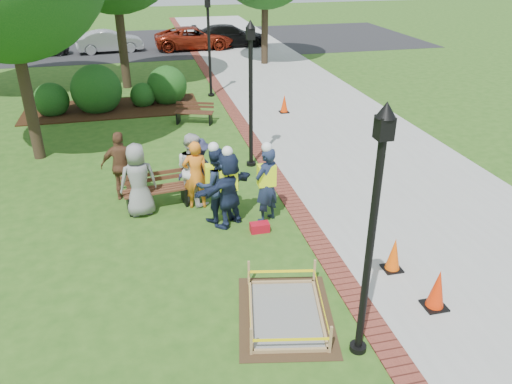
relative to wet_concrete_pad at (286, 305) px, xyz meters
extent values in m
plane|color=#285116|center=(-0.32, 1.90, -0.23)|extent=(100.00, 100.00, 0.00)
cube|color=#9E9E99|center=(4.68, 11.90, -0.22)|extent=(6.00, 60.00, 0.02)
cube|color=maroon|center=(1.43, 11.90, -0.22)|extent=(0.50, 60.00, 0.03)
cube|color=#381E0F|center=(-3.32, 13.90, -0.21)|extent=(7.00, 3.00, 0.05)
cube|color=black|center=(-0.32, 28.90, -0.23)|extent=(36.00, 12.00, 0.01)
cube|color=#47331E|center=(0.00, 0.00, -0.23)|extent=(2.12, 2.59, 0.01)
cube|color=gray|center=(0.00, 0.00, -0.21)|extent=(1.53, 2.00, 0.04)
cube|color=tan|center=(0.00, 0.00, -0.19)|extent=(1.68, 2.14, 0.08)
cube|color=tan|center=(0.00, 0.00, 0.04)|extent=(1.71, 2.18, 0.55)
cube|color=yellow|center=(0.00, 0.00, 0.07)|extent=(1.65, 2.12, 0.06)
cube|color=brown|center=(-2.02, 4.78, 0.27)|extent=(1.69, 0.69, 0.04)
cube|color=brown|center=(-2.06, 5.04, 0.52)|extent=(1.63, 0.26, 0.26)
cube|color=black|center=(-2.02, 4.78, 0.01)|extent=(1.55, 0.74, 0.48)
cube|color=#50291B|center=(-0.26, 11.26, 0.21)|extent=(1.49, 0.88, 0.04)
cube|color=#50291B|center=(-0.18, 11.48, 0.43)|extent=(1.36, 0.52, 0.23)
cube|color=black|center=(-0.26, 11.26, -0.02)|extent=(1.38, 0.88, 0.42)
cube|color=black|center=(2.76, -0.43, -0.21)|extent=(0.42, 0.42, 0.06)
cone|color=red|center=(2.76, -0.43, 0.21)|extent=(0.33, 0.33, 0.77)
cube|color=black|center=(2.56, 0.85, -0.21)|extent=(0.38, 0.38, 0.05)
cone|color=#FF5808|center=(2.56, 0.85, 0.17)|extent=(0.30, 0.30, 0.71)
cube|color=black|center=(3.41, 11.76, -0.21)|extent=(0.38, 0.38, 0.05)
cone|color=#F63D07|center=(3.41, 11.76, 0.16)|extent=(0.30, 0.30, 0.69)
cube|color=#B30D1F|center=(0.25, 2.99, -0.12)|extent=(0.45, 0.25, 0.22)
cylinder|color=black|center=(0.93, -1.10, 1.67)|extent=(0.12, 0.12, 3.80)
cube|color=black|center=(0.93, -1.10, 3.67)|extent=(0.22, 0.22, 0.32)
cone|color=black|center=(0.93, -1.10, 3.92)|extent=(0.28, 0.28, 0.22)
cylinder|color=black|center=(0.93, -1.10, -0.18)|extent=(0.28, 0.28, 0.10)
cylinder|color=black|center=(0.93, 6.90, 1.67)|extent=(0.12, 0.12, 3.80)
cube|color=black|center=(0.93, 6.90, 3.67)|extent=(0.22, 0.22, 0.32)
cone|color=black|center=(0.93, 6.90, 3.92)|extent=(0.28, 0.28, 0.22)
cylinder|color=black|center=(0.93, 6.90, -0.18)|extent=(0.28, 0.28, 0.10)
cylinder|color=black|center=(0.93, 14.90, 1.67)|extent=(0.12, 0.12, 3.80)
cube|color=black|center=(0.93, 14.90, 3.67)|extent=(0.22, 0.22, 0.32)
cylinder|color=black|center=(0.93, 14.90, -0.18)|extent=(0.28, 0.28, 0.10)
cylinder|color=#3D2D1E|center=(-5.46, 9.05, 2.19)|extent=(0.35, 0.35, 4.85)
cylinder|color=#3D2D1E|center=(-2.70, 17.32, 2.39)|extent=(0.40, 0.40, 5.24)
cylinder|color=#3D2D1E|center=(4.91, 20.87, 2.06)|extent=(0.37, 0.37, 4.58)
sphere|color=#144614|center=(-5.58, 13.69, -0.23)|extent=(1.36, 1.36, 1.36)
sphere|color=#144614|center=(-3.84, 13.81, -0.23)|extent=(2.00, 2.00, 2.00)
sphere|color=#144614|center=(-2.05, 14.07, -0.23)|extent=(1.04, 1.04, 1.04)
sphere|color=#144614|center=(-1.01, 14.37, -0.23)|extent=(1.67, 1.67, 1.67)
sphere|color=#144614|center=(-3.71, 15.00, -0.23)|extent=(1.11, 1.11, 1.11)
imported|color=gray|center=(-2.43, 4.53, 0.69)|extent=(0.65, 0.48, 1.86)
imported|color=orange|center=(-1.02, 4.58, 0.66)|extent=(0.61, 0.43, 1.79)
imported|color=silver|center=(-1.06, 4.89, 0.71)|extent=(0.67, 0.72, 1.89)
imported|color=brown|center=(-2.82, 5.51, 0.69)|extent=(0.65, 0.49, 1.85)
imported|color=#2C2F4D|center=(-0.88, 4.98, 0.62)|extent=(0.61, 0.46, 1.71)
imported|color=#1C2849|center=(-0.38, 3.51, 0.70)|extent=(0.71, 0.65, 1.86)
cube|color=#D6F314|center=(-0.38, 3.51, 0.96)|extent=(0.42, 0.26, 0.52)
sphere|color=white|center=(-0.38, 3.51, 1.65)|extent=(0.25, 0.25, 0.25)
imported|color=#192142|center=(0.53, 3.49, 0.71)|extent=(0.72, 0.65, 1.89)
cube|color=#D6F314|center=(0.53, 3.49, 0.98)|extent=(0.42, 0.26, 0.52)
sphere|color=white|center=(0.53, 3.49, 1.68)|extent=(0.25, 0.25, 0.25)
imported|color=#1D2B4B|center=(-0.65, 3.81, 0.70)|extent=(0.67, 0.50, 1.87)
cube|color=#D6F314|center=(-0.65, 3.81, 0.97)|extent=(0.42, 0.26, 0.52)
sphere|color=white|center=(-0.65, 3.81, 1.66)|extent=(0.25, 0.25, 0.25)
imported|color=#242426|center=(-8.00, 26.10, -0.23)|extent=(2.82, 4.71, 1.44)
imported|color=#A8A8AD|center=(-3.66, 26.36, -0.23)|extent=(2.51, 4.66, 1.45)
imported|color=maroon|center=(1.60, 26.17, -0.23)|extent=(2.06, 4.66, 1.52)
imported|color=black|center=(3.97, 26.54, -0.23)|extent=(2.08, 4.66, 1.51)
camera|label=1|loc=(-2.18, -6.83, 5.85)|focal=35.00mm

